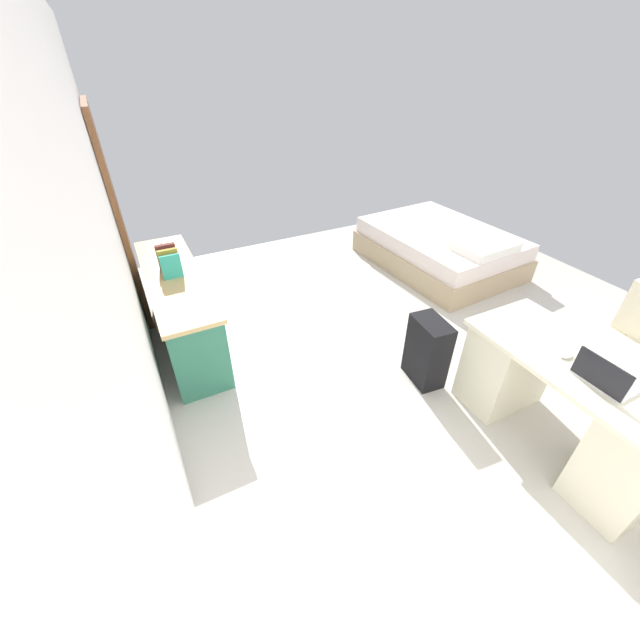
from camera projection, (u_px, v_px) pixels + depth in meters
The scene contains 12 objects.
ground_plane at pixel (412, 344), 3.86m from camera, with size 5.85×5.85×0.00m, color beige.
wall_back at pixel (116, 280), 2.24m from camera, with size 4.85×0.10×2.64m, color white.
door_wooden at pixel (120, 220), 3.80m from camera, with size 0.88×0.05×2.04m, color brown.
desk at pixel (564, 403), 2.70m from camera, with size 1.45×0.68×0.75m.
office_chair at pixel (624, 353), 3.10m from camera, with size 0.52×0.52×0.94m.
credenza at pixel (181, 309), 3.72m from camera, with size 1.80×0.48×0.72m.
bed at pixel (439, 248), 5.11m from camera, with size 1.97×1.50×0.58m.
suitcase_black at pixel (427, 351), 3.30m from camera, with size 0.36×0.22×0.60m, color black.
laptop at pixel (604, 378), 2.32m from camera, with size 0.31×0.22×0.21m.
computer_mouse at pixel (566, 355), 2.55m from camera, with size 0.06×0.10×0.03m, color white.
book_row at pixel (169, 261), 3.50m from camera, with size 0.27×0.17×0.24m.
figurine_small at pixel (162, 248), 3.85m from camera, with size 0.08×0.08×0.11m, color red.
Camera 1 is at (-2.27, 2.17, 2.42)m, focal length 22.02 mm.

